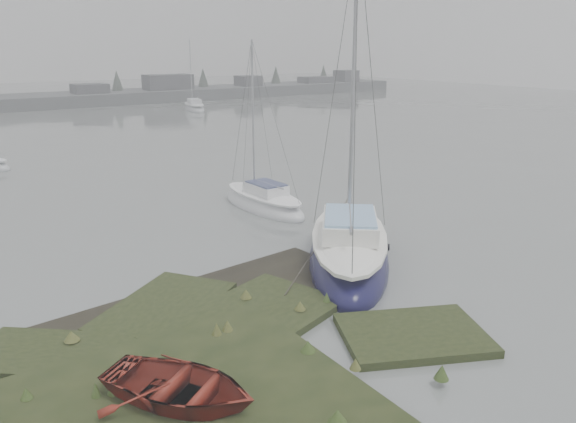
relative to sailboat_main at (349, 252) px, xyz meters
The scene contains 6 objects.
ground 25.75m from the sailboat_main, 95.65° to the left, with size 160.00×160.00×0.00m, color slate.
far_shoreline 62.44m from the sailboat_main, 67.09° to the left, with size 60.00×8.00×4.15m.
sailboat_main is the anchor object (origin of this frame).
sailboat_white 7.16m from the sailboat_main, 81.65° to the left, with size 2.06×5.61×7.82m.
sailboat_far_b 46.86m from the sailboat_main, 71.02° to the left, with size 3.12×6.11×8.24m.
dinghy 9.07m from the sailboat_main, 151.99° to the right, with size 2.32×3.25×0.67m, color maroon.
Camera 1 is at (-9.14, -9.05, 7.05)m, focal length 35.00 mm.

